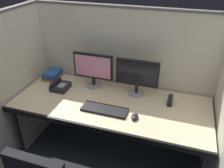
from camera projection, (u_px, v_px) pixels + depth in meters
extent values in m
cube|color=beige|center=(123.00, 79.00, 2.58)|extent=(2.20, 0.05, 1.55)
cube|color=#605B56|center=(125.00, 7.00, 2.19)|extent=(2.21, 0.06, 0.02)
cube|color=beige|center=(18.00, 88.00, 2.40)|extent=(0.05, 1.40, 1.55)
cube|color=beige|center=(222.00, 127.00, 1.86)|extent=(0.05, 1.40, 1.55)
cube|color=beige|center=(110.00, 104.00, 2.24)|extent=(1.90, 0.80, 0.04)
cube|color=black|center=(96.00, 129.00, 1.92)|extent=(1.90, 0.02, 0.05)
cylinder|color=black|center=(20.00, 136.00, 2.38)|extent=(0.04, 0.04, 0.70)
cylinder|color=black|center=(54.00, 101.00, 2.94)|extent=(0.04, 0.04, 0.70)
cylinder|color=black|center=(199.00, 130.00, 2.46)|extent=(0.04, 0.04, 0.70)
cylinder|color=gray|center=(94.00, 85.00, 2.51)|extent=(0.17, 0.17, 0.01)
cylinder|color=black|center=(94.00, 81.00, 2.48)|extent=(0.03, 0.03, 0.09)
cube|color=black|center=(93.00, 66.00, 2.39)|extent=(0.43, 0.03, 0.27)
cube|color=pink|center=(92.00, 67.00, 2.38)|extent=(0.39, 0.01, 0.23)
cylinder|color=gray|center=(136.00, 93.00, 2.37)|extent=(0.17, 0.17, 0.01)
cylinder|color=black|center=(136.00, 89.00, 2.34)|extent=(0.03, 0.03, 0.09)
cube|color=black|center=(137.00, 73.00, 2.25)|extent=(0.43, 0.03, 0.27)
cube|color=black|center=(137.00, 74.00, 2.24)|extent=(0.39, 0.01, 0.23)
cube|color=black|center=(105.00, 109.00, 2.11)|extent=(0.43, 0.15, 0.02)
ellipsoid|color=black|center=(135.00, 117.00, 2.00)|extent=(0.06, 0.10, 0.03)
cylinder|color=#59595B|center=(135.00, 114.00, 2.01)|extent=(0.01, 0.01, 0.01)
cube|color=black|center=(61.00, 87.00, 2.44)|extent=(0.17, 0.19, 0.06)
cube|color=black|center=(56.00, 82.00, 2.43)|extent=(0.04, 0.17, 0.03)
cube|color=gray|center=(62.00, 85.00, 2.41)|extent=(0.07, 0.09, 0.00)
cube|color=black|center=(170.00, 100.00, 2.21)|extent=(0.04, 0.15, 0.06)
cube|color=olive|center=(52.00, 77.00, 2.66)|extent=(0.15, 0.21, 0.03)
cube|color=#4C3366|center=(52.00, 75.00, 2.65)|extent=(0.15, 0.21, 0.03)
cube|color=#1E478C|center=(53.00, 73.00, 2.62)|extent=(0.15, 0.21, 0.03)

